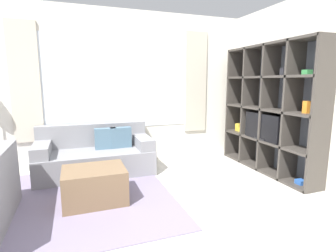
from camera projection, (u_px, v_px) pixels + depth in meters
wall_back at (119, 88)px, 4.66m from camera, size 5.97×0.11×2.70m
wall_right at (288, 89)px, 4.13m from camera, size 0.07×4.02×2.70m
area_rug at (61, 201)px, 3.24m from camera, size 2.71×2.35×0.01m
shelving_unit at (270, 110)px, 4.26m from camera, size 0.37×1.98×2.05m
couch_main at (96, 155)px, 4.25m from camera, size 1.78×0.86×0.77m
ottoman at (95, 185)px, 3.21m from camera, size 0.74×0.59×0.43m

